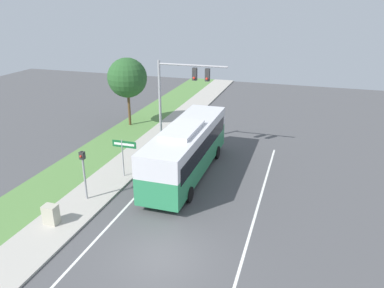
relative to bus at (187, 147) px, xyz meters
name	(u,v)px	position (x,y,z in m)	size (l,w,h in m)	color
ground_plane	(161,258)	(1.59, -8.67, -2.02)	(80.00, 80.00, 0.00)	#4C4C4F
sidewalk	(47,233)	(-4.61, -8.67, -1.96)	(2.80, 80.00, 0.12)	#ADA89E
lane_divider_near	(92,244)	(-2.01, -8.67, -2.01)	(0.14, 30.00, 0.01)	silver
lane_divider_far	(238,274)	(5.19, -8.67, -2.01)	(0.14, 30.00, 0.01)	silver
bus	(187,147)	(0.00, 0.00, 0.00)	(2.77, 10.86, 3.64)	#2D8956
signal_gantry	(178,89)	(-1.97, 3.98, 2.86)	(5.29, 0.41, 6.96)	#939399
pedestrian_signal	(84,168)	(-4.57, -5.05, 0.09)	(0.28, 0.34, 3.10)	#939399
street_sign	(124,150)	(-3.79, -1.63, -0.06)	(1.68, 0.08, 2.67)	#939399
utility_cabinet	(51,214)	(-4.89, -7.88, -1.37)	(0.73, 0.55, 1.05)	#B7B29E
roadside_tree	(127,78)	(-8.40, 8.41, 2.50)	(3.56, 3.56, 6.21)	brown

